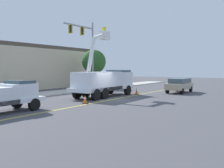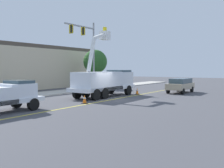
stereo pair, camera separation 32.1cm
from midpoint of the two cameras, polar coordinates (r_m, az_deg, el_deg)
The scene contains 11 objects.
ground at distance 23.35m, azimuth -0.44°, elevation -3.54°, with size 120.00×120.00×0.00m, color #47474C.
sidewalk_far_side at distance 29.20m, azimuth -14.97°, elevation -2.11°, with size 60.00×3.60×0.12m, color #B2ADA3.
lane_centre_stripe at distance 23.35m, azimuth -0.44°, elevation -3.53°, with size 50.00×0.16×0.01m, color yellow.
utility_bucket_truck at distance 25.86m, azimuth -2.01°, elevation 0.76°, with size 8.31×2.90×7.30m.
service_pickup_truck at distance 17.81m, azimuth -24.24°, elevation -2.46°, with size 5.69×2.40×2.06m.
passing_minivan at distance 30.94m, azimuth 14.66°, elevation -0.10°, with size 4.88×2.13×1.69m.
traffic_cone_mid_front at distance 20.90m, azimuth -6.51°, elevation -3.43°, with size 0.40×0.40×0.71m.
traffic_cone_mid_rear at distance 28.18m, azimuth 5.24°, elevation -1.60°, with size 0.40×0.40×0.73m.
traffic_signal_mast at distance 32.69m, azimuth -6.16°, elevation 8.90°, with size 5.38×0.66×8.82m.
commercial_building_backdrop at distance 38.34m, azimuth -21.49°, elevation 3.54°, with size 23.99×10.32×6.07m.
street_tree_right at distance 37.65m, azimuth -4.33°, elevation 5.01°, with size 3.52×3.52×5.62m.
Camera 1 is at (-19.86, -11.94, 2.89)m, focal length 40.72 mm.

